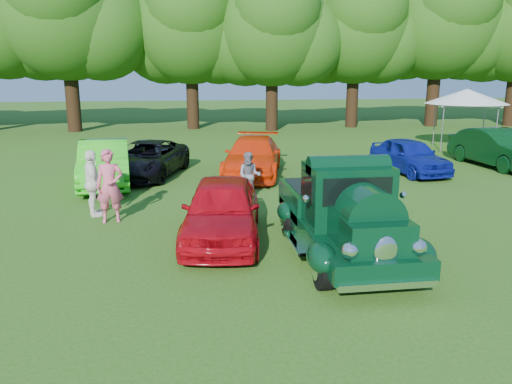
{
  "coord_description": "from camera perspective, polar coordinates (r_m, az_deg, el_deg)",
  "views": [
    {
      "loc": [
        -2.54,
        -10.27,
        3.97
      ],
      "look_at": [
        -0.88,
        1.4,
        1.1
      ],
      "focal_mm": 35.0,
      "sensor_mm": 36.0,
      "label": 1
    }
  ],
  "objects": [
    {
      "name": "back_car_black",
      "position": [
        19.64,
        -12.39,
        3.7
      ],
      "size": [
        3.53,
        5.3,
        1.35
      ],
      "primitive_type": "imported",
      "rotation": [
        0.0,
        0.0,
        -0.29
      ],
      "color": "black",
      "rests_on": "ground"
    },
    {
      "name": "back_car_orange",
      "position": [
        19.4,
        -0.36,
        4.07
      ],
      "size": [
        3.14,
        5.38,
        1.46
      ],
      "primitive_type": "imported",
      "rotation": [
        0.0,
        0.0,
        -0.23
      ],
      "color": "red",
      "rests_on": "ground"
    },
    {
      "name": "spectator_grey",
      "position": [
        15.74,
        -0.75,
        1.88
      ],
      "size": [
        0.86,
        0.75,
        1.5
      ],
      "primitive_type": "imported",
      "rotation": [
        0.0,
        0.0,
        -0.27
      ],
      "color": "slate",
      "rests_on": "ground"
    },
    {
      "name": "spectator_pink",
      "position": [
        13.82,
        -16.37,
        0.66
      ],
      "size": [
        0.77,
        0.56,
        1.98
      ],
      "primitive_type": "imported",
      "rotation": [
        0.0,
        0.0,
        0.12
      ],
      "color": "#CA536D",
      "rests_on": "ground"
    },
    {
      "name": "spectator_white",
      "position": [
        14.54,
        -18.2,
        0.93
      ],
      "size": [
        0.76,
        1.18,
        1.87
      ],
      "primitive_type": "imported",
      "rotation": [
        0.0,
        0.0,
        1.87
      ],
      "color": "white",
      "rests_on": "ground"
    },
    {
      "name": "red_convertible",
      "position": [
        11.93,
        -3.91,
        -2.01
      ],
      "size": [
        2.37,
        4.61,
        1.5
      ],
      "primitive_type": "imported",
      "rotation": [
        0.0,
        0.0,
        -0.14
      ],
      "color": "#AC0711",
      "rests_on": "ground"
    },
    {
      "name": "back_car_green",
      "position": [
        23.45,
        25.97,
        4.52
      ],
      "size": [
        2.07,
        4.96,
        1.59
      ],
      "primitive_type": "imported",
      "rotation": [
        0.0,
        0.0,
        0.08
      ],
      "color": "black",
      "rests_on": "ground"
    },
    {
      "name": "back_car_lime",
      "position": [
        18.44,
        -16.94,
        3.15
      ],
      "size": [
        2.22,
        4.95,
        1.58
      ],
      "primitive_type": "imported",
      "rotation": [
        0.0,
        0.0,
        0.12
      ],
      "color": "green",
      "rests_on": "ground"
    },
    {
      "name": "tree_line",
      "position": [
        34.91,
        -6.66,
        18.84
      ],
      "size": [
        64.04,
        9.99,
        11.97
      ],
      "color": "#301F10",
      "rests_on": "ground"
    },
    {
      "name": "back_car_blue",
      "position": [
        20.76,
        17.13,
        3.99
      ],
      "size": [
        2.22,
        4.26,
        1.38
      ],
      "primitive_type": "imported",
      "rotation": [
        0.0,
        0.0,
        0.15
      ],
      "color": "navy",
      "rests_on": "ground"
    },
    {
      "name": "ground",
      "position": [
        11.3,
        5.46,
        -6.95
      ],
      "size": [
        120.0,
        120.0,
        0.0
      ],
      "primitive_type": "plane",
      "color": "#2B5113",
      "rests_on": "ground"
    },
    {
      "name": "canopy_tent",
      "position": [
        28.1,
        22.93,
        9.99
      ],
      "size": [
        5.22,
        5.22,
        3.08
      ],
      "rotation": [
        0.0,
        0.0,
        -0.33
      ],
      "color": "silver",
      "rests_on": "ground"
    },
    {
      "name": "hero_pickup",
      "position": [
        11.13,
        9.87,
        -2.59
      ],
      "size": [
        2.45,
        5.26,
        2.06
      ],
      "color": "black",
      "rests_on": "ground"
    }
  ]
}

